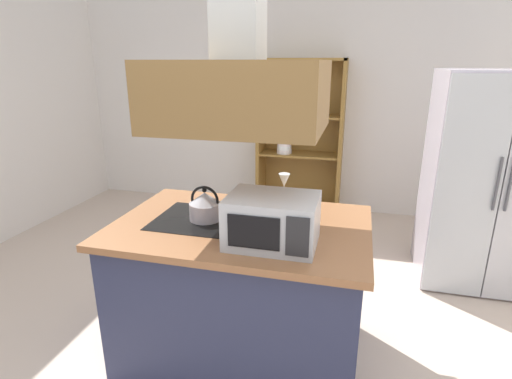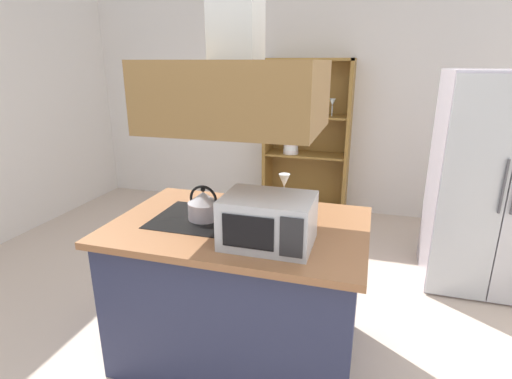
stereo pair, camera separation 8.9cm
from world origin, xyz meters
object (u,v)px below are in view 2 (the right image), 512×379
(wine_glass_on_counter, at_px, (284,182))
(cutting_board, at_px, (265,216))
(kettle, at_px, (204,205))
(dish_cabinet, at_px, (307,147))
(refrigerator, at_px, (493,184))
(microwave, at_px, (268,221))

(wine_glass_on_counter, bearing_deg, cutting_board, -101.59)
(kettle, xyz_separation_m, cutting_board, (0.34, 0.13, -0.08))
(dish_cabinet, distance_m, kettle, 2.67)
(kettle, relative_size, wine_glass_on_counter, 1.02)
(cutting_board, distance_m, wine_glass_on_counter, 0.32)
(refrigerator, xyz_separation_m, cutting_board, (-1.55, -1.29, 0.03))
(wine_glass_on_counter, bearing_deg, microwave, -84.81)
(cutting_board, height_order, microwave, microwave)
(dish_cabinet, height_order, kettle, dish_cabinet)
(kettle, distance_m, wine_glass_on_counter, 0.57)
(dish_cabinet, xyz_separation_m, kettle, (-0.18, -2.66, 0.17))
(cutting_board, distance_m, microwave, 0.38)
(refrigerator, xyz_separation_m, wine_glass_on_counter, (-1.49, -1.01, 0.18))
(dish_cabinet, relative_size, cutting_board, 5.42)
(dish_cabinet, bearing_deg, kettle, -93.79)
(cutting_board, bearing_deg, dish_cabinet, 93.78)
(refrigerator, distance_m, microwave, 2.18)
(microwave, bearing_deg, wine_glass_on_counter, 95.19)
(cutting_board, xyz_separation_m, microwave, (0.11, -0.35, 0.12))
(wine_glass_on_counter, bearing_deg, dish_cabinet, 95.68)
(kettle, height_order, microwave, microwave)
(dish_cabinet, relative_size, kettle, 8.76)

